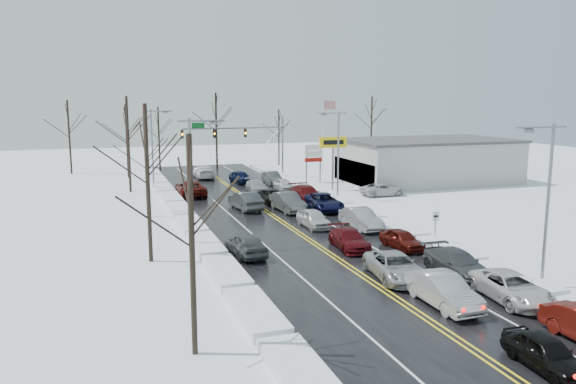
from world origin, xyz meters
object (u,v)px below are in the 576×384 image
object	(u,v)px
dealership_building	(427,161)
queued_car_0	(545,369)
traffic_signal_mast	(245,136)
oncoming_car_0	(246,210)
tires_plus_sign	(333,146)
flagpole	(324,130)

from	to	relation	value
dealership_building	queued_car_0	distance (m)	49.13
dealership_building	traffic_signal_mast	bearing A→B (deg)	154.05
queued_car_0	oncoming_car_0	world-z (taller)	oncoming_car_0
tires_plus_sign	queued_car_0	bearing A→B (deg)	-102.06
traffic_signal_mast	flagpole	size ratio (longest dim) A/B	1.33
traffic_signal_mast	flagpole	bearing A→B (deg)	9.73
queued_car_0	oncoming_car_0	distance (m)	34.11
tires_plus_sign	queued_car_0	distance (m)	42.88
flagpole	dealership_building	world-z (taller)	flagpole
flagpole	dealership_building	xyz separation A→B (m)	(8.80, -12.00, -3.27)
tires_plus_sign	queued_car_0	world-z (taller)	tires_plus_sign
traffic_signal_mast	queued_car_0	bearing A→B (deg)	-91.97
tires_plus_sign	oncoming_car_0	bearing A→B (deg)	-147.56
flagpole	tires_plus_sign	bearing A→B (deg)	-108.44
tires_plus_sign	oncoming_car_0	xyz separation A→B (m)	(-12.10, -7.69, -4.99)
queued_car_0	dealership_building	bearing A→B (deg)	65.55
flagpole	queued_car_0	size ratio (longest dim) A/B	2.54
dealership_building	oncoming_car_0	size ratio (longest dim) A/B	4.00
dealership_building	flagpole	bearing A→B (deg)	126.27
traffic_signal_mast	oncoming_car_0	size ratio (longest dim) A/B	2.60
tires_plus_sign	oncoming_car_0	size ratio (longest dim) A/B	1.18
tires_plus_sign	flagpole	world-z (taller)	flagpole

